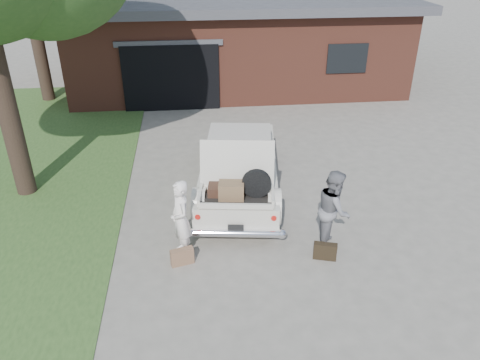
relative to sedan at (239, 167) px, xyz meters
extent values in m
plane|color=gray|center=(-0.14, -2.03, -0.67)|extent=(90.00, 90.00, 0.00)
cube|color=#2D4C1E|center=(-5.64, 0.97, -0.66)|extent=(6.00, 16.00, 0.02)
cube|color=brown|center=(0.86, 9.47, 0.83)|extent=(12.00, 7.00, 3.00)
cube|color=black|center=(-1.64, 6.02, 0.43)|extent=(3.20, 0.30, 2.20)
cube|color=#4C4C51|center=(-1.64, 5.95, 1.58)|extent=(3.50, 0.12, 0.18)
cube|color=black|center=(4.36, 5.95, 0.93)|extent=(1.40, 0.08, 1.00)
cylinder|color=#38281E|center=(-5.00, 0.58, 1.76)|extent=(0.44, 0.44, 4.85)
cylinder|color=#38281E|center=(-6.17, 7.54, 2.65)|extent=(0.44, 0.44, 6.62)
cube|color=beige|center=(0.00, 0.04, -0.12)|extent=(2.27, 4.60, 0.57)
cube|color=#BBB1A5|center=(0.04, 0.30, 0.39)|extent=(1.68, 1.95, 0.46)
cube|color=black|center=(0.16, 1.13, 0.37)|extent=(1.36, 0.26, 0.39)
cube|color=black|center=(-0.07, -0.53, 0.37)|extent=(1.36, 0.26, 0.39)
cylinder|color=black|center=(-0.97, -1.34, -0.38)|extent=(0.27, 0.60, 0.58)
cylinder|color=black|center=(0.57, -1.55, -0.38)|extent=(0.27, 0.60, 0.58)
cylinder|color=black|center=(-0.56, 1.63, -0.38)|extent=(0.27, 0.60, 0.58)
cylinder|color=black|center=(0.98, 1.42, -0.38)|extent=(0.27, 0.60, 0.58)
cylinder|color=silver|center=(-0.31, -2.19, -0.31)|extent=(1.81, 0.41, 0.16)
cylinder|color=#A5140F|center=(-1.01, -2.02, 0.02)|extent=(0.12, 0.10, 0.11)
cylinder|color=#A5140F|center=(0.42, -2.22, 0.02)|extent=(0.12, 0.10, 0.11)
cube|color=black|center=(-0.31, -2.20, -0.18)|extent=(0.30, 0.06, 0.15)
cube|color=black|center=(-0.23, -1.62, 0.19)|extent=(1.49, 1.15, 0.04)
cube|color=beige|center=(-0.92, -1.52, 0.28)|extent=(0.19, 0.97, 0.16)
cube|color=beige|center=(0.47, -1.72, 0.28)|extent=(0.19, 0.97, 0.16)
cube|color=beige|center=(-0.29, -2.10, 0.24)|extent=(1.40, 0.25, 0.11)
cube|color=beige|center=(-0.18, -1.29, 0.69)|extent=(1.51, 0.53, 0.98)
cube|color=#43281C|center=(-0.50, -1.55, 0.30)|extent=(0.62, 0.44, 0.18)
cube|color=brown|center=(-0.34, -1.73, 0.38)|extent=(0.53, 0.39, 0.34)
cube|color=black|center=(-0.02, -1.48, 0.28)|extent=(0.54, 0.39, 0.15)
cylinder|color=black|center=(0.15, -1.72, 0.49)|extent=(0.59, 0.22, 0.57)
imported|color=white|center=(-1.33, -2.23, 0.11)|extent=(0.53, 0.65, 1.55)
imported|color=slate|center=(1.56, -2.26, 0.14)|extent=(0.75, 0.89, 1.62)
cube|color=#8A6146|center=(-1.34, -2.56, -0.50)|extent=(0.45, 0.24, 0.33)
cube|color=black|center=(1.33, -2.69, -0.50)|extent=(0.46, 0.26, 0.34)
camera|label=1|loc=(-1.04, -9.57, 4.85)|focal=35.00mm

